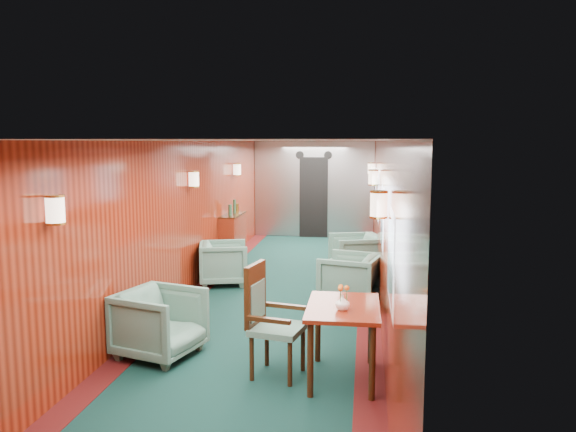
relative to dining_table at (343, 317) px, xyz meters
The scene contains 12 objects.
room 2.96m from the dining_table, 112.66° to the left, with size 12.00×12.10×2.40m.
bulkhead 8.58m from the dining_table, 97.22° to the left, with size 2.98×0.17×2.39m.
windows_right 2.97m from the dining_table, 81.71° to the left, with size 0.02×8.60×0.80m.
wall_sconces 3.52m from the dining_table, 108.89° to the left, with size 2.97×7.97×0.25m.
dining_table is the anchor object (origin of this frame).
side_chair 0.77m from the dining_table, behind, with size 0.61×0.63×1.16m.
credenza 5.89m from the dining_table, 114.24° to the left, with size 0.33×1.07×1.23m.
flower_vase 0.25m from the dining_table, 91.40° to the right, with size 0.14×0.14×0.15m, color white.
armchair_left_near 2.09m from the dining_table, behind, with size 0.81×0.83×0.76m, color #214E45.
armchair_left_far 4.17m from the dining_table, 121.00° to the left, with size 0.77×0.79×0.72m, color #214E45.
armchair_right_near 2.68m from the dining_table, 90.05° to the left, with size 0.80×0.83×0.75m, color #214E45.
armchair_right_far 4.34m from the dining_table, 89.30° to the left, with size 0.82×0.85×0.77m, color #214E45.
Camera 1 is at (1.27, -8.02, 2.39)m, focal length 35.00 mm.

